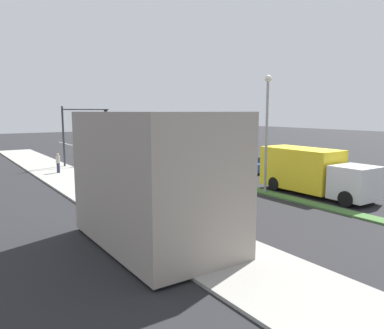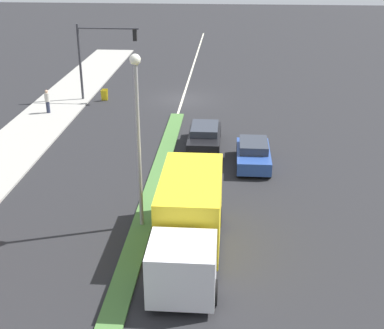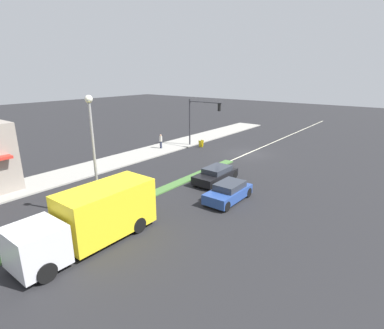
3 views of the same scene
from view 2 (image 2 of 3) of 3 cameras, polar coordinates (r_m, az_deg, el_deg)
ground_plane at (r=24.80m, az=-4.76°, el=-4.71°), size 160.00×160.00×0.00m
lane_marking_center at (r=41.43m, az=-1.01°, el=7.01°), size 0.16×60.00×0.01m
traffic_signal_main at (r=40.66m, az=-9.99°, el=12.01°), size 4.59×0.34×5.60m
street_lamp at (r=21.47m, az=-5.82°, el=4.61°), size 0.44×0.44×7.37m
pedestrian at (r=38.82m, az=-15.17°, el=6.58°), size 0.34×0.34×1.64m
warning_aframe_sign at (r=41.53m, az=-9.33°, el=7.35°), size 0.45×0.53×0.84m
delivery_truck at (r=20.80m, az=-0.32°, el=-5.89°), size 2.44×7.50×2.87m
coupe_blue at (r=29.27m, az=6.55°, el=1.12°), size 1.81×3.93×1.32m
suv_black at (r=31.74m, az=1.34°, el=3.02°), size 1.87×4.23×1.25m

